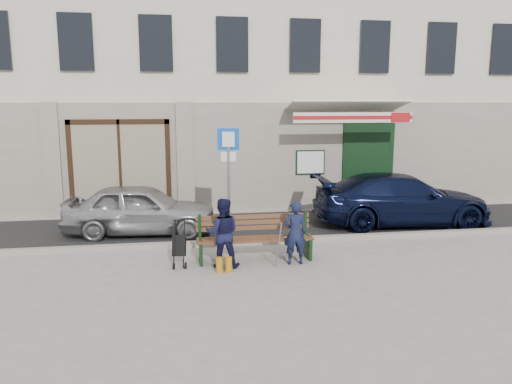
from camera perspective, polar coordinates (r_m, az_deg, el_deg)
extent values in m
plane|color=#9E9991|center=(10.11, 0.62, -8.35)|extent=(80.00, 80.00, 0.00)
cube|color=#282828|center=(13.05, -1.66, -4.01)|extent=(60.00, 3.20, 0.01)
cube|color=#9E9384|center=(11.51, -0.63, -5.70)|extent=(60.00, 0.18, 0.12)
cube|color=beige|center=(18.10, -4.02, 15.89)|extent=(20.00, 7.00, 10.00)
cube|color=#9E9384|center=(14.59, -2.63, 3.87)|extent=(20.00, 0.12, 3.20)
cube|color=maroon|center=(14.65, -15.21, 3.35)|extent=(2.50, 0.12, 2.00)
cube|color=black|center=(15.54, 12.63, 2.92)|extent=(1.60, 0.10, 2.60)
cube|color=black|center=(15.99, 12.00, 2.78)|extent=(1.25, 0.90, 2.40)
cube|color=white|center=(14.93, 6.25, 3.39)|extent=(0.80, 0.03, 0.65)
cube|color=white|center=(14.87, 10.00, 9.57)|extent=(3.40, 1.72, 0.42)
cube|color=white|center=(14.07, 11.10, 8.36)|extent=(3.40, 0.05, 0.28)
cube|color=#AB151A|center=(14.04, 11.14, 8.35)|extent=(3.40, 0.02, 0.10)
imported|color=#B2B1B6|center=(12.59, -13.03, -1.91)|extent=(3.81, 1.82, 1.26)
imported|color=black|center=(13.79, 16.28, -0.79)|extent=(4.76, 2.14, 1.35)
cylinder|color=gray|center=(11.38, -3.13, 0.38)|extent=(0.07, 0.07, 2.55)
cube|color=#0D4DB9|center=(11.24, -3.19, 6.04)|extent=(0.49, 0.11, 0.49)
cube|color=white|center=(11.21, -3.18, 6.03)|extent=(0.27, 0.06, 0.33)
cube|color=white|center=(11.28, -3.17, 4.06)|extent=(0.33, 0.08, 0.22)
cube|color=brown|center=(10.29, -0.09, -5.40)|extent=(2.40, 0.50, 0.04)
cube|color=brown|center=(10.48, -0.32, -3.46)|extent=(2.40, 0.10, 0.36)
cube|color=black|center=(10.24, -6.33, -6.84)|extent=(0.06, 0.50, 0.45)
cube|color=black|center=(10.58, 5.96, -6.29)|extent=(0.06, 0.50, 0.45)
cube|color=white|center=(10.32, 4.13, -5.20)|extent=(0.34, 0.25, 0.11)
cylinder|color=gray|center=(9.70, 2.59, -6.08)|extent=(0.07, 0.34, 0.96)
cylinder|color=#B67712|center=(9.67, -4.22, -8.33)|extent=(0.13, 0.13, 0.30)
cylinder|color=#B67712|center=(9.68, -3.15, -8.29)|extent=(0.13, 0.13, 0.30)
imported|color=#141937|center=(10.04, 4.48, -4.66)|extent=(0.48, 0.31, 1.30)
imported|color=black|center=(9.84, -3.85, -4.69)|extent=(0.73, 0.60, 1.38)
cylinder|color=black|center=(9.97, -9.37, -8.36)|extent=(0.05, 0.14, 0.13)
cylinder|color=black|center=(9.97, -8.06, -8.32)|extent=(0.05, 0.14, 0.13)
cube|color=black|center=(10.05, -8.78, -6.06)|extent=(0.30, 0.28, 0.44)
cylinder|color=black|center=(10.03, -8.86, -3.24)|extent=(0.25, 0.07, 0.02)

